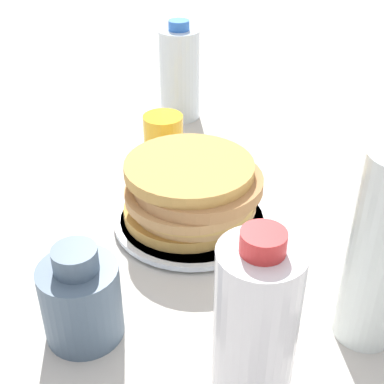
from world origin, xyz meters
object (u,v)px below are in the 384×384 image
object	(u,v)px
plate	(192,220)
cream_jug	(81,298)
pancake_stack	(191,191)
juice_glass	(164,138)
water_bottle_far	(381,250)
water_bottle_mid	(254,340)
water_bottle_near	(180,74)

from	to	relation	value
plate	cream_jug	world-z (taller)	cream_jug
plate	cream_jug	size ratio (longest dim) A/B	1.90
pancake_stack	juice_glass	size ratio (longest dim) A/B	2.34
pancake_stack	water_bottle_far	xyz separation A→B (m)	(-0.16, 0.23, 0.06)
water_bottle_mid	water_bottle_far	xyz separation A→B (m)	(-0.15, -0.08, 0.01)
water_bottle_near	cream_jug	bearing A→B (deg)	71.81
pancake_stack	water_bottle_mid	world-z (taller)	water_bottle_mid
plate	water_bottle_mid	xyz separation A→B (m)	(-0.01, 0.31, 0.09)
plate	water_bottle_mid	size ratio (longest dim) A/B	1.03
cream_jug	water_bottle_far	distance (m)	0.32
pancake_stack	cream_jug	xyz separation A→B (m)	(0.15, 0.18, -0.01)
water_bottle_far	juice_glass	bearing A→B (deg)	-67.48
water_bottle_near	pancake_stack	bearing A→B (deg)	84.82
water_bottle_near	water_bottle_far	xyz separation A→B (m)	(-0.12, 0.60, 0.03)
plate	water_bottle_near	xyz separation A→B (m)	(-0.03, -0.37, 0.08)
water_bottle_mid	plate	bearing A→B (deg)	-88.96
pancake_stack	water_bottle_mid	size ratio (longest dim) A/B	0.89
juice_glass	water_bottle_far	bearing A→B (deg)	112.52
water_bottle_near	juice_glass	bearing A→B (deg)	73.46
cream_jug	water_bottle_far	size ratio (longest dim) A/B	0.48
pancake_stack	juice_glass	distance (m)	0.19
water_bottle_far	cream_jug	bearing A→B (deg)	-8.59
juice_glass	cream_jug	bearing A→B (deg)	71.06
cream_jug	water_bottle_mid	world-z (taller)	water_bottle_mid
juice_glass	water_bottle_far	distance (m)	0.46
pancake_stack	juice_glass	bearing A→B (deg)	-84.68
plate	water_bottle_far	xyz separation A→B (m)	(-0.16, 0.23, 0.11)
juice_glass	water_bottle_near	world-z (taller)	water_bottle_near
juice_glass	pancake_stack	bearing A→B (deg)	95.32
cream_jug	water_bottle_near	xyz separation A→B (m)	(-0.18, -0.55, 0.04)
pancake_stack	water_bottle_near	world-z (taller)	water_bottle_near
plate	water_bottle_near	size ratio (longest dim) A/B	1.16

